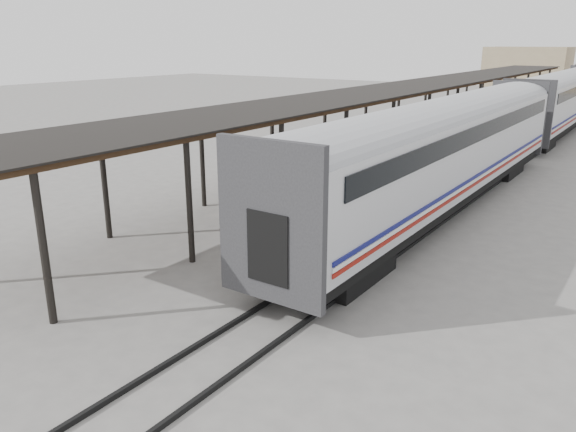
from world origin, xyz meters
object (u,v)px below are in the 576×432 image
at_px(luggage_tug, 399,146).
at_px(porter, 263,221).
at_px(pedestrian, 341,161).
at_px(baggage_cart, 272,248).

distance_m(luggage_tug, porter, 20.61).
bearing_deg(luggage_tug, porter, -62.05).
bearing_deg(pedestrian, luggage_tug, -82.34).
xyz_separation_m(baggage_cart, luggage_tug, (-4.36, 19.42, -0.11)).
bearing_deg(porter, luggage_tug, 5.89).
bearing_deg(baggage_cart, porter, -68.24).
relative_size(baggage_cart, pedestrian, 1.32).
height_order(luggage_tug, pedestrian, pedestrian).
xyz_separation_m(luggage_tug, pedestrian, (0.37, -7.97, 0.42)).
relative_size(porter, pedestrian, 0.91).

